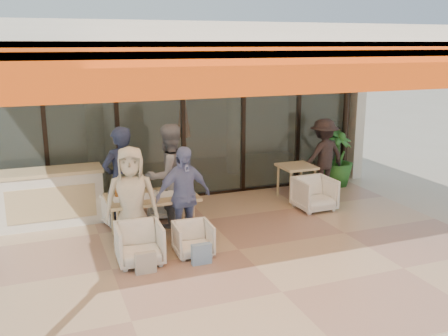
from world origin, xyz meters
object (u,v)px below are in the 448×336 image
object	(u,v)px
chair_far_left	(118,205)
standing_woman	(323,156)
dining_table	(151,199)
chair_near_left	(139,242)
side_chair	(315,192)
chair_near_right	(193,238)
diner_navy	(121,180)
diner_periwinkle	(183,196)
side_table	(296,170)
host_counter	(51,197)
diner_grey	(169,176)
potted_palm	(337,157)
chair_far_right	(163,202)
diner_cream	(132,200)

from	to	relation	value
chair_far_left	standing_woman	bearing A→B (deg)	169.76
dining_table	standing_woman	world-z (taller)	standing_woman
chair_near_left	side_chair	size ratio (longest dim) A/B	0.95
side_chair	chair_near_right	bearing A→B (deg)	-158.89
standing_woman	diner_navy	bearing A→B (deg)	2.37
chair_near_right	standing_woman	world-z (taller)	standing_woman
diner_navy	side_chair	world-z (taller)	diner_navy
diner_periwinkle	side_table	bearing A→B (deg)	16.12
host_counter	standing_woman	bearing A→B (deg)	0.72
dining_table	host_counter	bearing A→B (deg)	141.82
dining_table	diner_grey	world-z (taller)	diner_grey
standing_woman	side_chair	bearing A→B (deg)	43.40
host_counter	side_table	distance (m)	4.90
chair_near_right	diner_navy	size ratio (longest dim) A/B	0.31
diner_grey	standing_woman	distance (m)	3.82
standing_woman	potted_palm	world-z (taller)	standing_woman
diner_grey	potted_palm	world-z (taller)	diner_grey
dining_table	chair_far_right	xyz separation A→B (m)	(0.43, 0.94, -0.39)
host_counter	chair_near_right	bearing A→B (deg)	-47.68
chair_near_left	diner_grey	size ratio (longest dim) A/B	0.37
dining_table	chair_far_right	bearing A→B (deg)	65.58
host_counter	diner_navy	world-z (taller)	diner_navy
side_chair	chair_near_left	bearing A→B (deg)	-163.62
diner_navy	chair_far_right	bearing A→B (deg)	-169.31
chair_near_left	standing_woman	bearing A→B (deg)	28.27
diner_cream	potted_palm	distance (m)	5.51
chair_near_right	side_chair	distance (m)	3.14
dining_table	standing_woman	xyz separation A→B (m)	(4.15, 1.30, 0.14)
diner_periwinkle	potted_palm	xyz separation A→B (m)	(4.28, 2.04, -0.14)
potted_palm	dining_table	bearing A→B (deg)	-161.42
side_table	chair_far_right	bearing A→B (deg)	-178.76
chair_far_right	chair_near_right	xyz separation A→B (m)	(0.00, -1.90, 0.00)
dining_table	chair_far_left	distance (m)	1.09
chair_near_right	diner_periwinkle	distance (m)	0.73
chair_far_right	chair_near_left	bearing A→B (deg)	81.54
side_table	potted_palm	size ratio (longest dim) A/B	0.55
chair_far_left	potted_palm	xyz separation A→B (m)	(5.12, 0.64, 0.35)
diner_grey	diner_cream	bearing A→B (deg)	28.83
chair_far_left	diner_periwinkle	xyz separation A→B (m)	(0.84, -1.40, 0.49)
chair_near_left	diner_grey	distance (m)	1.74
potted_palm	standing_woman	bearing A→B (deg)	-152.83
diner_navy	host_counter	bearing A→B (deg)	-54.39
chair_far_right	side_table	world-z (taller)	side_table
host_counter	chair_near_left	xyz separation A→B (m)	(1.15, -2.18, -0.19)
host_counter	dining_table	distance (m)	1.99
chair_near_left	diner_cream	xyz separation A→B (m)	(0.00, 0.50, 0.51)
host_counter	potted_palm	xyz separation A→B (m)	(6.26, 0.35, 0.15)
chair_far_right	chair_near_right	distance (m)	1.90
diner_navy	diner_cream	world-z (taller)	diner_navy
chair_far_right	diner_cream	distance (m)	1.73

